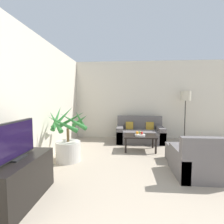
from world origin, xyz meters
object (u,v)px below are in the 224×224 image
object	(u,v)px
coffee_table	(140,137)
apple_red	(142,133)
orange_fruit	(137,133)
television	(16,140)
floor_lamp	(186,99)
fruit_bowl	(140,135)
tv_console	(17,181)
potted_palm	(68,142)
ottoman	(182,153)
sofa_loveseat	(140,134)
apple_green	(140,132)
armchair	(200,162)

from	to	relation	value
coffee_table	apple_red	distance (m)	0.16
orange_fruit	television	bearing A→B (deg)	-125.58
television	orange_fruit	distance (m)	3.05
floor_lamp	apple_red	world-z (taller)	floor_lamp
floor_lamp	orange_fruit	world-z (taller)	floor_lamp
television	fruit_bowl	world-z (taller)	television
tv_console	television	distance (m)	0.56
potted_palm	ottoman	bearing A→B (deg)	4.89
sofa_loveseat	apple_green	xyz separation A→B (m)	(-0.08, -0.95, 0.23)
apple_red	ottoman	world-z (taller)	apple_red
potted_palm	armchair	size ratio (longest dim) A/B	1.40
floor_lamp	tv_console	bearing A→B (deg)	-132.56
potted_palm	armchair	world-z (taller)	potted_palm
potted_palm	orange_fruit	bearing A→B (deg)	28.70
orange_fruit	sofa_loveseat	bearing A→B (deg)	81.42
television	armchair	bearing A→B (deg)	19.94
armchair	ottoman	bearing A→B (deg)	95.17
orange_fruit	ottoman	xyz separation A→B (m)	(0.97, -0.65, -0.31)
television	apple_green	size ratio (longest dim) A/B	11.05
tv_console	armchair	xyz separation A→B (m)	(2.81, 1.02, -0.04)
apple_green	ottoman	size ratio (longest dim) A/B	0.11
apple_green	television	bearing A→B (deg)	-126.02
fruit_bowl	orange_fruit	size ratio (longest dim) A/B	3.51
potted_palm	floor_lamp	world-z (taller)	floor_lamp
apple_green	armchair	distance (m)	1.81
orange_fruit	fruit_bowl	bearing A→B (deg)	-12.72
floor_lamp	coffee_table	world-z (taller)	floor_lamp
potted_palm	fruit_bowl	bearing A→B (deg)	27.15
potted_palm	apple_green	size ratio (longest dim) A/B	17.65
floor_lamp	orange_fruit	size ratio (longest dim) A/B	20.77
tv_console	armchair	size ratio (longest dim) A/B	1.26
tv_console	potted_palm	xyz separation A→B (m)	(0.17, 1.59, 0.12)
apple_green	coffee_table	bearing A→B (deg)	-50.87
apple_red	orange_fruit	distance (m)	0.12
television	apple_green	bearing A→B (deg)	53.98
sofa_loveseat	apple_green	distance (m)	0.98
floor_lamp	sofa_loveseat	bearing A→B (deg)	-171.51
television	orange_fruit	xyz separation A→B (m)	(1.76, 2.46, -0.36)
potted_palm	fruit_bowl	distance (m)	1.87
potted_palm	fruit_bowl	xyz separation A→B (m)	(1.67, 0.85, 0.01)
sofa_loveseat	floor_lamp	distance (m)	1.87
apple_red	apple_green	world-z (taller)	same
fruit_bowl	apple_red	bearing A→B (deg)	-4.17
fruit_bowl	apple_red	distance (m)	0.08
potted_palm	apple_red	size ratio (longest dim) A/B	17.46
coffee_table	apple_green	xyz separation A→B (m)	(-0.01, 0.01, 0.14)
ottoman	fruit_bowl	bearing A→B (deg)	144.79
potted_palm	apple_green	world-z (taller)	potted_palm
fruit_bowl	ottoman	bearing A→B (deg)	-35.21
apple_red	orange_fruit	bearing A→B (deg)	170.59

